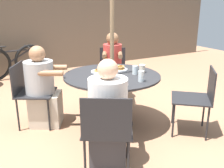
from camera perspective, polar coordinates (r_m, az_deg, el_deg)
ground_plane at (r=3.67m, az=0.00°, el=-8.67°), size 12.00×12.00×0.00m
back_fence at (r=6.44m, az=-14.73°, el=11.18°), size 10.00×0.06×1.92m
patio_table at (r=3.45m, az=0.00°, el=-0.07°), size 1.26×1.26×0.71m
umbrella_pole at (r=3.33m, az=0.00°, el=8.13°), size 0.05×0.05×2.15m
patio_chair_north at (r=3.43m, az=18.29°, el=-2.41°), size 0.66×0.66×0.85m
patio_chair_east at (r=4.53m, az=0.10°, el=3.30°), size 0.64×0.64×0.85m
diner_east at (r=4.36m, az=0.09°, el=3.16°), size 0.49×0.56×1.15m
patio_chair_south at (r=3.65m, az=-17.56°, el=-1.15°), size 0.64×0.64×0.85m
diner_south at (r=3.60m, az=-14.86°, el=-1.40°), size 0.60×0.56×1.09m
patio_chair_west at (r=2.46m, az=-1.06°, el=-9.55°), size 0.65×0.65×0.85m
diner_west at (r=2.62m, az=-0.83°, el=-7.75°), size 0.56×0.59×1.12m
pancake_plate_a at (r=2.97m, az=1.22°, el=-0.03°), size 0.24×0.24×0.06m
pancake_plate_b at (r=3.65m, az=1.48°, el=3.42°), size 0.24×0.24×0.07m
pancake_plate_c at (r=3.54m, az=-2.63°, el=2.81°), size 0.24×0.24×0.05m
syrup_bottle at (r=3.88m, az=-1.32°, el=4.72°), size 0.09×0.07×0.13m
coffee_cup at (r=3.53m, az=6.58°, el=3.34°), size 0.08×0.08×0.11m
drinking_glass_a at (r=3.44m, az=5.01°, el=3.06°), size 0.07×0.07×0.11m
drinking_glass_b at (r=3.13m, az=6.36°, el=1.71°), size 0.07×0.07×0.13m
bicycle at (r=6.07m, az=-20.75°, el=4.51°), size 1.48×0.44×0.73m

